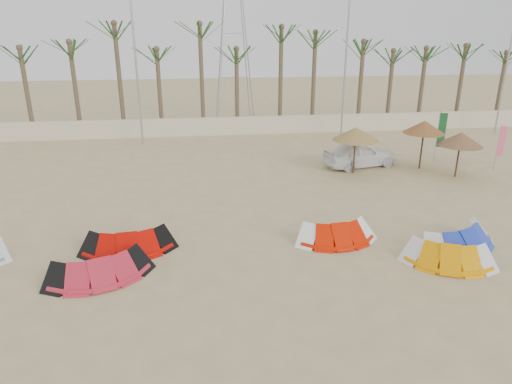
{
  "coord_description": "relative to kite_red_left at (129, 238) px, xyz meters",
  "views": [
    {
      "loc": [
        -2.24,
        -11.22,
        7.7
      ],
      "look_at": [
        0.0,
        6.0,
        1.3
      ],
      "focal_mm": 32.0,
      "sensor_mm": 36.0,
      "label": 1
    }
  ],
  "objects": [
    {
      "name": "ground",
      "position": [
        4.89,
        -4.21,
        -0.42
      ],
      "size": [
        120.0,
        120.0,
        0.0
      ],
      "primitive_type": "plane",
      "color": "tan",
      "rests_on": "ground"
    },
    {
      "name": "boundary_wall",
      "position": [
        4.89,
        17.79,
        0.23
      ],
      "size": [
        60.0,
        0.3,
        1.3
      ],
      "primitive_type": "cube",
      "color": "beige",
      "rests_on": "ground"
    },
    {
      "name": "palm_line",
      "position": [
        5.56,
        19.29,
        6.03
      ],
      "size": [
        52.0,
        4.0,
        7.7
      ],
      "color": "brown",
      "rests_on": "ground"
    },
    {
      "name": "lamp_b",
      "position": [
        -1.07,
        15.79,
        5.35
      ],
      "size": [
        1.25,
        0.14,
        11.0
      ],
      "color": "#A5A8AD",
      "rests_on": "ground"
    },
    {
      "name": "lamp_c",
      "position": [
        12.93,
        15.79,
        5.35
      ],
      "size": [
        1.25,
        0.14,
        11.0
      ],
      "color": "#A5A8AD",
      "rests_on": "ground"
    },
    {
      "name": "lamp_d",
      "position": [
        24.93,
        15.79,
        5.35
      ],
      "size": [
        1.25,
        0.14,
        11.0
      ],
      "color": "#A5A8AD",
      "rests_on": "ground"
    },
    {
      "name": "pylon",
      "position": [
        5.89,
        23.79,
        -0.42
      ],
      "size": [
        3.0,
        3.0,
        14.0
      ],
      "primitive_type": null,
      "color": "#A5A8AD",
      "rests_on": "ground"
    },
    {
      "name": "kite_red_left",
      "position": [
        0.0,
        0.0,
        0.0
      ],
      "size": [
        3.39,
        1.79,
        0.9
      ],
      "color": "#C20700",
      "rests_on": "ground"
    },
    {
      "name": "kite_red_mid",
      "position": [
        -0.65,
        -1.82,
        0.0
      ],
      "size": [
        3.66,
        2.44,
        0.9
      ],
      "color": "red",
      "rests_on": "ground"
    },
    {
      "name": "kite_red_right",
      "position": [
        7.65,
        -0.24,
        -0.0
      ],
      "size": [
        3.15,
        1.77,
        0.9
      ],
      "color": "red",
      "rests_on": "ground"
    },
    {
      "name": "kite_orange",
      "position": [
        10.86,
        -2.42,
        -0.0
      ],
      "size": [
        3.39,
        2.42,
        0.9
      ],
      "color": "orange",
      "rests_on": "ground"
    },
    {
      "name": "kite_blue",
      "position": [
        11.94,
        -1.24,
        0.0
      ],
      "size": [
        3.72,
        2.53,
        0.9
      ],
      "color": "#203AC0",
      "rests_on": "ground"
    },
    {
      "name": "parasol_left",
      "position": [
        11.05,
        7.64,
        1.77
      ],
      "size": [
        2.51,
        2.51,
        2.55
      ],
      "color": "#4C331E",
      "rests_on": "ground"
    },
    {
      "name": "parasol_mid",
      "position": [
        16.29,
        6.31,
        1.64
      ],
      "size": [
        2.3,
        2.3,
        2.42
      ],
      "color": "#4C331E",
      "rests_on": "ground"
    },
    {
      "name": "parasol_right",
      "position": [
        15.05,
        7.94,
        1.97
      ],
      "size": [
        2.26,
        2.26,
        2.74
      ],
      "color": "#4C331E",
      "rests_on": "ground"
    },
    {
      "name": "flag_pink",
      "position": [
        19.25,
        7.17,
        1.14
      ],
      "size": [
        0.45,
        0.07,
        2.63
      ],
      "color": "#A5A8AD",
      "rests_on": "ground"
    },
    {
      "name": "flag_green",
      "position": [
        16.73,
        9.15,
        1.41
      ],
      "size": [
        0.44,
        0.18,
        3.09
      ],
      "color": "#A5A8AD",
      "rests_on": "ground"
    },
    {
      "name": "car",
      "position": [
        11.81,
        8.78,
        0.3
      ],
      "size": [
        4.52,
        2.63,
        1.45
      ],
      "primitive_type": "imported",
      "rotation": [
        0.0,
        0.0,
        1.8
      ],
      "color": "white",
      "rests_on": "ground"
    }
  ]
}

